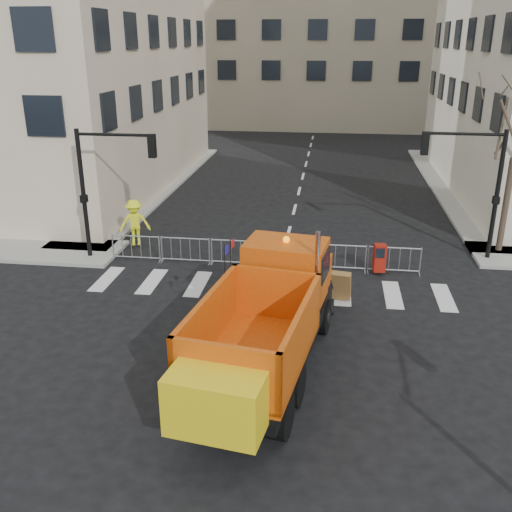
# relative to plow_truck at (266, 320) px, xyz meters

# --- Properties ---
(ground) EXTENTS (120.00, 120.00, 0.00)m
(ground) POSITION_rel_plow_truck_xyz_m (-0.37, 0.33, -1.70)
(ground) COLOR black
(ground) RESTS_ON ground
(sidewalk_back) EXTENTS (64.00, 5.00, 0.15)m
(sidewalk_back) POSITION_rel_plow_truck_xyz_m (-0.37, 8.83, -1.62)
(sidewalk_back) COLOR gray
(sidewalk_back) RESTS_ON ground
(building_far) EXTENTS (30.00, 18.00, 24.00)m
(building_far) POSITION_rel_plow_truck_xyz_m (-0.37, 52.33, 10.30)
(building_far) COLOR tan
(building_far) RESTS_ON ground
(traffic_light_left) EXTENTS (0.18, 0.18, 5.40)m
(traffic_light_left) POSITION_rel_plow_truck_xyz_m (-8.37, 7.83, 1.00)
(traffic_light_left) COLOR black
(traffic_light_left) RESTS_ON ground
(traffic_light_right) EXTENTS (0.18, 0.18, 5.40)m
(traffic_light_right) POSITION_rel_plow_truck_xyz_m (8.13, 9.83, 1.00)
(traffic_light_right) COLOR black
(traffic_light_right) RESTS_ON ground
(crowd_barriers) EXTENTS (12.60, 0.60, 1.10)m
(crowd_barriers) POSITION_rel_plow_truck_xyz_m (-1.12, 7.93, -1.15)
(crowd_barriers) COLOR #9EA0A5
(crowd_barriers) RESTS_ON ground
(street_tree) EXTENTS (3.00, 3.00, 7.50)m
(street_tree) POSITION_rel_plow_truck_xyz_m (8.83, 10.83, 2.05)
(street_tree) COLOR #382B21
(street_tree) RESTS_ON ground
(plow_truck) EXTENTS (4.18, 10.12, 3.82)m
(plow_truck) POSITION_rel_plow_truck_xyz_m (0.00, 0.00, 0.00)
(plow_truck) COLOR black
(plow_truck) RESTS_ON ground
(cop_a) EXTENTS (0.69, 0.67, 1.59)m
(cop_a) POSITION_rel_plow_truck_xyz_m (0.18, 4.02, -0.90)
(cop_a) COLOR black
(cop_a) RESTS_ON ground
(cop_b) EXTENTS (1.01, 0.89, 1.72)m
(cop_b) POSITION_rel_plow_truck_xyz_m (1.43, 4.00, -0.84)
(cop_b) COLOR black
(cop_b) RESTS_ON ground
(cop_c) EXTENTS (0.93, 1.06, 1.72)m
(cop_c) POSITION_rel_plow_truck_xyz_m (0.69, 5.93, -0.84)
(cop_c) COLOR black
(cop_c) RESTS_ON ground
(worker) EXTENTS (1.48, 1.10, 2.04)m
(worker) POSITION_rel_plow_truck_xyz_m (-6.86, 9.34, -0.53)
(worker) COLOR #EEF51C
(worker) RESTS_ON sidewalk_back
(newspaper_box) EXTENTS (0.50, 0.46, 1.10)m
(newspaper_box) POSITION_rel_plow_truck_xyz_m (3.53, 7.67, -1.00)
(newspaper_box) COLOR maroon
(newspaper_box) RESTS_ON sidewalk_back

